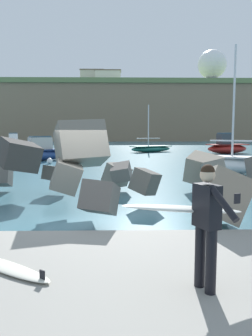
{
  "coord_description": "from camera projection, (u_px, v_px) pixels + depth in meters",
  "views": [
    {
      "loc": [
        0.78,
        -9.11,
        2.46
      ],
      "look_at": [
        0.99,
        0.5,
        1.4
      ],
      "focal_mm": 35.65,
      "sensor_mm": 36.0,
      "label": 1
    }
  ],
  "objects": [
    {
      "name": "boat_near_left",
      "position": [
        14.0,
        145.0,
        40.69
      ],
      "size": [
        3.46,
        6.31,
        2.31
      ],
      "color": "white",
      "rests_on": "ground"
    },
    {
      "name": "ground_plane",
      "position": [
        91.0,
        220.0,
        9.31
      ],
      "size": [
        400.0,
        400.0,
        0.0
      ],
      "primitive_type": "plane",
      "color": "#42707F"
    },
    {
      "name": "walkway_path",
      "position": [
        70.0,
        279.0,
        5.32
      ],
      "size": [
        48.0,
        4.4,
        0.24
      ],
      "primitive_type": "cube",
      "color": "gray",
      "rests_on": "ground"
    },
    {
      "name": "mooring_buoy_inner",
      "position": [
        50.0,
        161.0,
        25.3
      ],
      "size": [
        0.44,
        0.44,
        0.44
      ],
      "color": "silver",
      "rests_on": "ground"
    },
    {
      "name": "breakwater_jetty",
      "position": [
        121.0,
        175.0,
        10.65
      ],
      "size": [
        31.15,
        7.03,
        2.84
      ],
      "color": "#605B56",
      "rests_on": "ground"
    },
    {
      "name": "boat_far_left",
      "position": [
        151.0,
        148.0,
        39.72
      ],
      "size": [
        5.65,
        4.27,
        5.58
      ],
      "color": "#1E6656",
      "rests_on": "ground"
    },
    {
      "name": "boat_mid_centre",
      "position": [
        227.0,
        147.0,
        37.12
      ],
      "size": [
        5.15,
        3.21,
        2.33
      ],
      "color": "maroon",
      "rests_on": "ground"
    },
    {
      "name": "spare_surfboard",
      "position": [
        6.0,
        267.0,
        5.37
      ],
      "size": [
        1.84,
        1.45,
        0.19
      ],
      "color": "silver",
      "rests_on": "walkway_path"
    },
    {
      "name": "boat_mid_left",
      "position": [
        36.0,
        153.0,
        27.96
      ],
      "size": [
        6.11,
        4.51,
        2.08
      ],
      "color": "navy",
      "rests_on": "ground"
    },
    {
      "name": "surfer_with_board",
      "position": [
        200.0,
        216.0,
        4.67
      ],
      "size": [
        2.06,
        1.47,
        1.78
      ],
      "color": "black",
      "rests_on": "walkway_path"
    },
    {
      "name": "boat_far_centre",
      "position": [
        226.0,
        164.0,
        19.38
      ],
      "size": [
        4.5,
        3.47,
        7.27
      ],
      "color": "white",
      "rests_on": "ground"
    },
    {
      "name": "headland_bluff",
      "position": [
        145.0,
        114.0,
        103.52
      ],
      "size": [
        88.21,
        44.93,
        15.4
      ],
      "color": "#847056",
      "rests_on": "ground"
    },
    {
      "name": "station_building_central",
      "position": [
        108.0,
        79.0,
        98.96
      ],
      "size": [
        7.77,
        4.88,
        4.98
      ],
      "color": "silver",
      "rests_on": "headland_bluff"
    },
    {
      "name": "station_building_west",
      "position": [
        93.0,
        81.0,
        105.12
      ],
      "size": [
        7.46,
        6.87,
        6.05
      ],
      "color": "beige",
      "rests_on": "headland_bluff"
    },
    {
      "name": "radar_dome",
      "position": [
        212.0,
        66.0,
        98.32
      ],
      "size": [
        8.39,
        8.39,
        10.94
      ],
      "color": "silver",
      "rests_on": "headland_bluff"
    }
  ]
}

